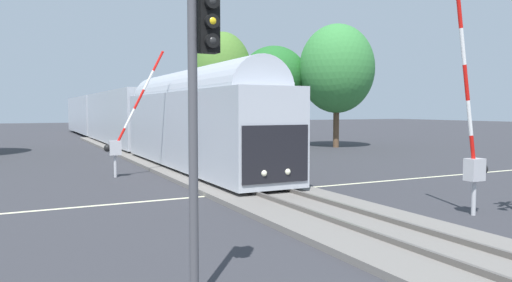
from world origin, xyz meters
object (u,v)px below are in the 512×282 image
Objects in this scene: traffic_signal_far_side at (278,106)px; maple_right_background at (337,69)px; crossing_gate_far at (120,136)px; oak_far_right at (274,78)px; commuter_train at (121,116)px; traffic_signal_near_left at (201,85)px; crossing_gate_near at (473,148)px; elm_centre_background at (222,75)px.

maple_right_background is (10.30, 8.08, 3.27)m from traffic_signal_far_side.
crossing_gate_far is 0.59× the size of maple_right_background.
oak_far_right reaches higher than crossing_gate_far.
maple_right_background is (16.51, -10.05, 4.10)m from commuter_train.
maple_right_background is (22.29, 26.96, 3.10)m from traffic_signal_near_left.
crossing_gate_near is at bearing -106.31° from oak_far_right.
commuter_train is 37.47m from traffic_signal_near_left.
elm_centre_background is (12.46, 16.97, 4.45)m from crossing_gate_far.
crossing_gate_far reaches higher than traffic_signal_far_side.
elm_centre_background reaches higher than crossing_gate_near.
traffic_signal_near_left is 36.00m from oak_far_right.
commuter_train is 9.92m from elm_centre_background.
crossing_gate_near reaches higher than crossing_gate_far.
crossing_gate_far is at bearing -152.87° from maple_right_background.
oak_far_right reaches higher than commuter_train.
maple_right_background reaches higher than elm_centre_background.
oak_far_right reaches higher than traffic_signal_near_left.
crossing_gate_far is at bearing -126.29° from elm_centre_background.
traffic_signal_near_left is at bearing -120.52° from oak_far_right.
commuter_train is at bearing 96.98° from crossing_gate_near.
crossing_gate_near is 10.47m from traffic_signal_near_left.
crossing_gate_near is 1.10× the size of crossing_gate_far.
oak_far_right is at bearing 59.48° from traffic_signal_near_left.
oak_far_right is (16.46, 14.49, 4.14)m from crossing_gate_far.
maple_right_background is at bearing -44.52° from oak_far_right.
traffic_signal_near_left is (-5.79, -37.01, 1.00)m from commuter_train.
commuter_train is 11.16× the size of traffic_signal_near_left.
crossing_gate_far is 0.61× the size of elm_centre_background.
commuter_train is 6.89× the size of oak_far_right.
elm_centre_background is at bearing 53.71° from crossing_gate_far.
crossing_gate_far reaches higher than traffic_signal_near_left.
crossing_gate_near is at bearing -97.90° from elm_centre_background.
traffic_signal_far_side is 0.95× the size of traffic_signal_near_left.
commuter_train is 14.27m from oak_far_right.
oak_far_right is 4.72m from elm_centre_background.
elm_centre_background is (-4.00, 2.48, 0.32)m from oak_far_right.
elm_centre_background reaches higher than traffic_signal_far_side.
traffic_signal_far_side is at bearing 82.91° from crossing_gate_near.
crossing_gate_near is at bearing -116.93° from maple_right_background.
crossing_gate_near is 31.29m from elm_centre_background.
crossing_gate_near reaches higher than traffic_signal_far_side.
oak_far_right is at bearing 135.48° from maple_right_background.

